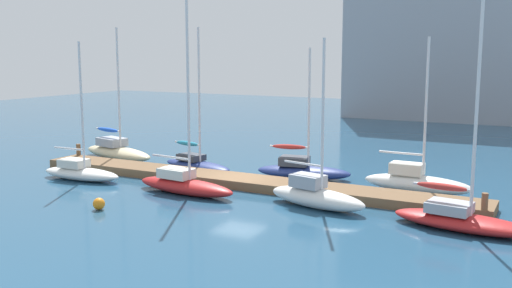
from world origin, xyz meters
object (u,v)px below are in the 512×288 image
object	(u,v)px
sailboat_6	(416,181)
harbor_building_distant	(441,24)
sailboat_1	(80,171)
sailboat_0	(117,150)
sailboat_4	(302,169)
sailboat_2	(196,162)
sailboat_3	(184,183)
sailboat_5	(316,195)
sailboat_7	(461,217)
mooring_buoy_orange	(99,204)

from	to	relation	value
sailboat_6	harbor_building_distant	size ratio (longest dim) A/B	0.39
sailboat_1	sailboat_6	distance (m)	18.46
sailboat_0	sailboat_6	bearing A→B (deg)	12.36
sailboat_4	sailboat_6	xyz separation A→B (m)	(6.54, -0.38, 0.07)
sailboat_2	sailboat_4	world-z (taller)	sailboat_2
sailboat_1	sailboat_3	world-z (taller)	sailboat_3
sailboat_6	sailboat_5	bearing A→B (deg)	-122.19
sailboat_2	sailboat_7	bearing A→B (deg)	-5.83
sailboat_0	sailboat_4	bearing A→B (deg)	13.63
sailboat_4	sailboat_5	world-z (taller)	sailboat_5
sailboat_1	mooring_buoy_orange	size ratio (longest dim) A/B	13.93
sailboat_3	sailboat_7	xyz separation A→B (m)	(13.51, 0.13, -0.05)
sailboat_3	mooring_buoy_orange	size ratio (longest dim) A/B	17.92
sailboat_4	sailboat_5	bearing A→B (deg)	-72.21
mooring_buoy_orange	sailboat_4	bearing A→B (deg)	62.22
sailboat_1	mooring_buoy_orange	distance (m)	6.97
sailboat_3	sailboat_4	distance (m)	7.28
sailboat_0	sailboat_7	bearing A→B (deg)	-1.17
sailboat_0	sailboat_6	world-z (taller)	sailboat_0
sailboat_3	mooring_buoy_orange	distance (m)	4.74
sailboat_5	sailboat_6	size ratio (longest dim) A/B	0.98
sailboat_6	harbor_building_distant	bearing A→B (deg)	100.87
sailboat_0	harbor_building_distant	distance (m)	40.33
sailboat_2	mooring_buoy_orange	size ratio (longest dim) A/B	15.53
sailboat_1	sailboat_4	world-z (taller)	sailboat_1
sailboat_4	harbor_building_distant	world-z (taller)	harbor_building_distant
sailboat_3	harbor_building_distant	distance (m)	43.87
sailboat_0	sailboat_2	size ratio (longest dim) A/B	1.02
sailboat_3	sailboat_4	size ratio (longest dim) A/B	1.34
sailboat_3	mooring_buoy_orange	world-z (taller)	sailboat_3
sailboat_2	sailboat_1	bearing A→B (deg)	-116.35
sailboat_1	sailboat_7	xyz separation A→B (m)	(20.61, 0.17, 0.02)
sailboat_4	mooring_buoy_orange	size ratio (longest dim) A/B	13.35
sailboat_5	sailboat_7	distance (m)	6.55
mooring_buoy_orange	sailboat_5	bearing A→B (deg)	30.14
sailboat_2	sailboat_3	world-z (taller)	sailboat_3
sailboat_3	sailboat_5	world-z (taller)	sailboat_3
sailboat_0	harbor_building_distant	world-z (taller)	harbor_building_distant
sailboat_7	mooring_buoy_orange	world-z (taller)	sailboat_7
sailboat_5	harbor_building_distant	world-z (taller)	harbor_building_distant
sailboat_6	harbor_building_distant	world-z (taller)	harbor_building_distant
sailboat_4	sailboat_7	size ratio (longest dim) A/B	0.79
sailboat_5	harbor_building_distant	bearing A→B (deg)	105.89
mooring_buoy_orange	sailboat_1	bearing A→B (deg)	141.03
sailboat_2	sailboat_7	world-z (taller)	sailboat_7
sailboat_4	mooring_buoy_orange	distance (m)	11.95
sailboat_2	sailboat_6	xyz separation A→B (m)	(13.26, 0.41, 0.11)
sailboat_4	sailboat_7	world-z (taller)	sailboat_7
sailboat_6	harbor_building_distant	xyz separation A→B (m)	(-6.04, 36.80, 9.61)
sailboat_1	sailboat_4	bearing A→B (deg)	26.82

